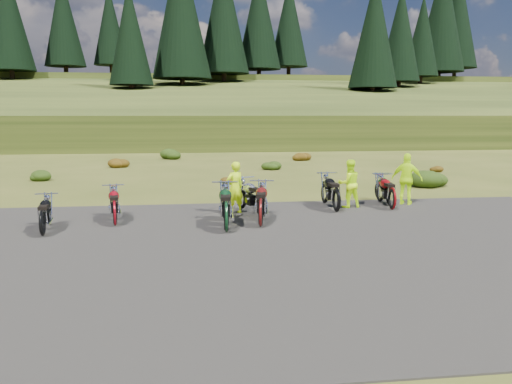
{
  "coord_description": "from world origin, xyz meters",
  "views": [
    {
      "loc": [
        -1.9,
        -13.2,
        3.12
      ],
      "look_at": [
        -0.02,
        1.43,
        0.81
      ],
      "focal_mm": 35.0,
      "sensor_mm": 36.0,
      "label": 1
    }
  ],
  "objects": [
    {
      "name": "motorcycle_6",
      "position": [
        4.56,
        2.13,
        0.0
      ],
      "size": [
        0.85,
        2.09,
        1.07
      ],
      "primitive_type": null,
      "rotation": [
        0.0,
        0.0,
        1.49
      ],
      "color": "maroon",
      "rests_on": "ground"
    },
    {
      "name": "conifer_18",
      "position": [
        -27.0,
        63.0,
        16.66
      ],
      "size": [
        6.6,
        6.6,
        17.0
      ],
      "color": "black",
      "rests_on": "ground"
    },
    {
      "name": "shrub_3",
      "position": [
        -3.3,
        21.9,
        0.46
      ],
      "size": [
        1.56,
        1.56,
        0.92
      ],
      "primitive_type": "ellipsoid",
      "color": "#1E380E",
      "rests_on": "ground"
    },
    {
      "name": "hill_slope",
      "position": [
        0.0,
        50.0,
        0.0
      ],
      "size": [
        300.0,
        45.97,
        9.37
      ],
      "primitive_type": null,
      "rotation": [
        0.14,
        0.0,
        0.0
      ],
      "color": "#273712",
      "rests_on": "ground"
    },
    {
      "name": "conifer_20",
      "position": [
        -15.0,
        75.0,
        17.65
      ],
      "size": [
        5.72,
        5.72,
        15.0
      ],
      "color": "black",
      "rests_on": "ground"
    },
    {
      "name": "shrub_4",
      "position": [
        -0.4,
        9.2,
        0.23
      ],
      "size": [
        0.77,
        0.77,
        0.45
      ],
      "primitive_type": "ellipsoid",
      "color": "#65340C",
      "rests_on": "ground"
    },
    {
      "name": "motorcycle_7",
      "position": [
        4.78,
        2.87,
        0.0
      ],
      "size": [
        0.76,
        1.97,
        1.01
      ],
      "primitive_type": null,
      "rotation": [
        0.0,
        0.0,
        1.51
      ],
      "color": "black",
      "rests_on": "ground"
    },
    {
      "name": "hill_plateau",
      "position": [
        0.0,
        110.0,
        0.0
      ],
      "size": [
        300.0,
        90.0,
        9.17
      ],
      "primitive_type": "cube",
      "color": "#273712",
      "rests_on": "ground"
    },
    {
      "name": "shrub_1",
      "position": [
        -9.1,
        11.3,
        0.31
      ],
      "size": [
        1.03,
        1.03,
        0.61
      ],
      "primitive_type": "ellipsoid",
      "color": "#1E380E",
      "rests_on": "ground"
    },
    {
      "name": "conifer_23",
      "position": [
        3.0,
        62.0,
        17.47
      ],
      "size": [
        7.48,
        7.48,
        19.0
      ],
      "color": "black",
      "rests_on": "ground"
    },
    {
      "name": "conifer_26",
      "position": [
        21.0,
        49.0,
        13.37
      ],
      "size": [
        6.16,
        6.16,
        16.0
      ],
      "color": "black",
      "rests_on": "ground"
    },
    {
      "name": "conifer_29",
      "position": [
        39.0,
        67.0,
        18.97
      ],
      "size": [
        7.92,
        7.92,
        20.0
      ],
      "color": "black",
      "rests_on": "ground"
    },
    {
      "name": "person_middle",
      "position": [
        -0.59,
        2.16,
        0.81
      ],
      "size": [
        0.71,
        0.62,
        1.63
      ],
      "primitive_type": "imported",
      "rotation": [
        0.0,
        0.0,
        3.63
      ],
      "color": "#C4F60C",
      "rests_on": "ground"
    },
    {
      "name": "conifer_30",
      "position": [
        45.0,
        73.0,
        19.66
      ],
      "size": [
        7.48,
        7.48,
        19.0
      ],
      "color": "black",
      "rests_on": "ground"
    },
    {
      "name": "conifer_22",
      "position": [
        -3.0,
        56.0,
        16.77
      ],
      "size": [
        7.92,
        7.92,
        20.0
      ],
      "color": "black",
      "rests_on": "ground"
    },
    {
      "name": "motorcycle_2",
      "position": [
        -1.03,
        -0.3,
        0.0
      ],
      "size": [
        0.87,
        2.33,
        1.2
      ],
      "primitive_type": null,
      "rotation": [
        0.0,
        0.0,
        1.53
      ],
      "color": "#0E3217",
      "rests_on": "ground"
    },
    {
      "name": "ground",
      "position": [
        0.0,
        0.0,
        0.0
      ],
      "size": [
        300.0,
        300.0,
        0.0
      ],
      "primitive_type": "plane",
      "color": "#424A18",
      "rests_on": "ground"
    },
    {
      "name": "conifer_24",
      "position": [
        9.0,
        68.0,
        18.16
      ],
      "size": [
        7.04,
        7.04,
        18.0
      ],
      "color": "black",
      "rests_on": "ground"
    },
    {
      "name": "shrub_8",
      "position": [
        11.2,
        12.4,
        0.23
      ],
      "size": [
        0.77,
        0.77,
        0.45
      ],
      "primitive_type": "ellipsoid",
      "color": "#65340C",
      "rests_on": "ground"
    },
    {
      "name": "person_right_b",
      "position": [
        5.4,
        2.96,
        0.88
      ],
      "size": [
        1.1,
        0.93,
        1.76
      ],
      "primitive_type": "imported",
      "rotation": [
        0.0,
        0.0,
        2.55
      ],
      "color": "#C4F60C",
      "rests_on": "ground"
    },
    {
      "name": "gravel_pad",
      "position": [
        0.0,
        -2.0,
        0.0
      ],
      "size": [
        20.0,
        12.0,
        0.04
      ],
      "primitive_type": "cube",
      "color": "black",
      "rests_on": "ground"
    },
    {
      "name": "motorcycle_4",
      "position": [
        -0.04,
        0.19,
        0.0
      ],
      "size": [
        1.1,
        2.32,
        1.17
      ],
      "primitive_type": null,
      "rotation": [
        0.0,
        0.0,
        1.41
      ],
      "color": "#570F0E",
      "rests_on": "ground"
    },
    {
      "name": "conifer_25",
      "position": [
        15.0,
        74.0,
        18.66
      ],
      "size": [
        6.6,
        6.6,
        17.0
      ],
      "color": "black",
      "rests_on": "ground"
    },
    {
      "name": "conifer_28",
      "position": [
        33.0,
        61.0,
        14.76
      ],
      "size": [
        5.28,
        5.28,
        14.0
      ],
      "color": "black",
      "rests_on": "ground"
    },
    {
      "name": "conifer_27",
      "position": [
        27.0,
        55.0,
        14.06
      ],
      "size": [
        5.72,
        5.72,
        15.0
      ],
      "color": "black",
      "rests_on": "ground"
    },
    {
      "name": "motorcycle_0",
      "position": [
        -5.73,
        -0.15,
        0.0
      ],
      "size": [
        0.86,
        1.92,
        0.97
      ],
      "primitive_type": null,
      "rotation": [
        0.0,
        0.0,
        1.71
      ],
      "color": "black",
      "rests_on": "ground"
    },
    {
      "name": "person_right_a",
      "position": [
        3.27,
        2.69,
        0.8
      ],
      "size": [
        0.83,
        0.67,
        1.6
      ],
      "primitive_type": "imported",
      "rotation": [
        0.0,
        0.0,
        3.23
      ],
      "color": "#C4F60C",
      "rests_on": "ground"
    },
    {
      "name": "motorcycle_1",
      "position": [
        -4.08,
        0.87,
        0.0
      ],
      "size": [
        0.96,
        2.05,
        1.03
      ],
      "primitive_type": null,
      "rotation": [
        0.0,
        0.0,
        1.73
      ],
      "color": "maroon",
      "rests_on": "ground"
    },
    {
      "name": "conifer_21",
      "position": [
        -9.0,
        50.0,
        12.56
      ],
      "size": [
        5.28,
        5.28,
        14.0
      ],
      "color": "black",
      "rests_on": "ground"
    },
    {
      "name": "motorcycle_5",
      "position": [
        2.64,
        1.98,
        0.0
      ],
      "size": [
        0.75,
        2.21,
        1.15
      ],
      "primitive_type": null,
      "rotation": [
        0.0,
        0.0,
        1.56
      ],
      "color": "black",
      "rests_on": "ground"
    },
    {
      "name": "shrub_5",
      "position": [
        2.5,
        14.5,
        0.31
      ],
      "size": [
        1.03,
        1.03,
        0.61
      ],
      "primitive_type": "ellipsoid",
      "color": "#1E380E",
      "rests_on": "ground"
    },
    {
      "name": "shrub_2",
      "position": [
        -6.2,
        16.6,
        0.38
      ],
      "size": [
        1.3,
        1.3,
        0.77
      ],
      "primitive_type": "ellipsoid",
      "color": "#65340C",
      "rests_on": "ground"
    },
    {
      "name": "motorcycle_3",
      "position": [
        0.15,
        1.43,
        0.0
      ],
      "size": [
        1.39,
        2.26,
        1.12
      ],
      "primitive_type": null,
      "rotation": [
        0.0,
        0.0,
        1.91
      ],
      "color": "#AFAFB4",
      "rests_on": "ground"
    },
    {
      "name": "conifer_19",
      "position": [
        -21.0,
        69.0,
        17.36
      ],
      "size": [
        6.16,
        6.16,
        16.0
      ],
      "color": "black",
      "rests_on": "ground"
    },
    {
      "name": "shrub_7",
      "position": [
        8.3,
        7.1,
        0.46
      ],
      "size": [
        1.56,
        1.56,
        0.92
      ],
      "primitive_type": "ellipsoid",
      "color": "#1E380E",
      "rests_on": "ground"
    },
    {
      "name": "shrub_6",
      "position": [
        5.4,
        19.8,
        0.38
      ],
      "size": [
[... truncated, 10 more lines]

